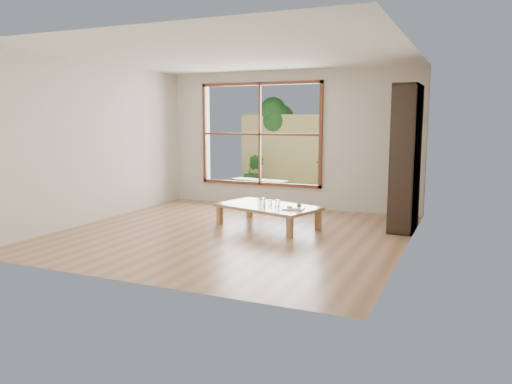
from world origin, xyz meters
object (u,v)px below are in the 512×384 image
(bookshelf, at_px, (406,158))
(garden_bench, at_px, (259,182))
(food_tray, at_px, (295,208))
(low_table, at_px, (268,208))

(bookshelf, relative_size, garden_bench, 1.74)
(bookshelf, xyz_separation_m, food_tray, (-1.48, -0.88, -0.74))
(low_table, relative_size, food_tray, 5.61)
(low_table, distance_m, food_tray, 0.54)
(food_tray, height_order, garden_bench, food_tray)
(low_table, bearing_deg, garden_bench, 133.08)
(bookshelf, height_order, garden_bench, bookshelf)
(low_table, height_order, food_tray, food_tray)
(low_table, height_order, bookshelf, bookshelf)
(food_tray, relative_size, garden_bench, 0.25)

